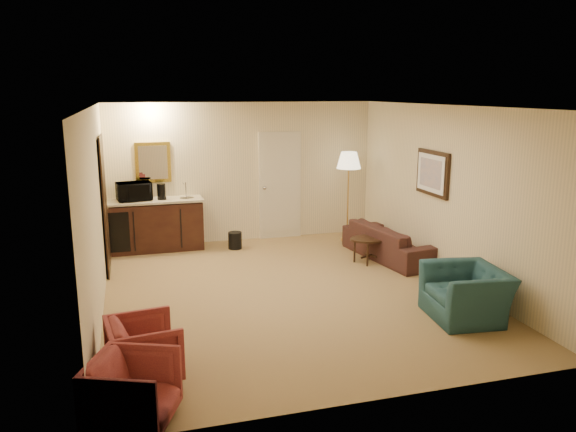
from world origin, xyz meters
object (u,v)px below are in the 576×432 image
(coffee_table, at_px, (371,250))
(microwave, at_px, (134,189))
(floor_lamp, at_px, (348,196))
(rose_chair_near, at_px, (144,346))
(coffee_maker, at_px, (161,192))
(sofa, at_px, (391,236))
(teal_armchair, at_px, (467,285))
(wetbar_cabinet, at_px, (157,225))
(waste_bin, at_px, (235,240))
(rose_chair_far, at_px, (133,389))

(coffee_table, relative_size, microwave, 1.24)
(floor_lamp, relative_size, microwave, 2.95)
(microwave, bearing_deg, rose_chair_near, -100.09)
(coffee_maker, bearing_deg, sofa, -40.03)
(teal_armchair, xyz_separation_m, coffee_table, (-0.16, 2.53, -0.23))
(sofa, distance_m, floor_lamp, 1.41)
(coffee_table, bearing_deg, rose_chair_near, -141.47)
(wetbar_cabinet, distance_m, teal_armchair, 5.53)
(wetbar_cabinet, xyz_separation_m, coffee_table, (3.39, -1.72, -0.25))
(teal_armchair, xyz_separation_m, floor_lamp, (-0.02, 3.93, 0.42))
(rose_chair_near, xyz_separation_m, waste_bin, (1.73, 4.40, -0.19))
(rose_chair_near, xyz_separation_m, coffee_maker, (0.49, 4.70, 0.71))
(wetbar_cabinet, height_order, rose_chair_near, wetbar_cabinet)
(waste_bin, bearing_deg, sofa, -27.90)
(wetbar_cabinet, bearing_deg, microwave, 176.52)
(teal_armchair, height_order, microwave, microwave)
(microwave, height_order, coffee_maker, microwave)
(teal_armchair, height_order, floor_lamp, floor_lamp)
(waste_bin, bearing_deg, rose_chair_near, -111.48)
(microwave, bearing_deg, waste_bin, -21.16)
(waste_bin, bearing_deg, coffee_table, -34.51)
(rose_chair_near, bearing_deg, rose_chair_far, 163.86)
(teal_armchair, bearing_deg, wetbar_cabinet, -134.21)
(rose_chair_far, relative_size, coffee_maker, 2.47)
(waste_bin, xyz_separation_m, coffee_maker, (-1.24, 0.30, 0.91))
(teal_armchair, xyz_separation_m, coffee_maker, (-3.44, 4.22, 0.63))
(sofa, distance_m, rose_chair_near, 5.21)
(wetbar_cabinet, distance_m, sofa, 4.13)
(rose_chair_far, distance_m, coffee_table, 5.44)
(coffee_table, bearing_deg, microwave, 155.07)
(coffee_table, xyz_separation_m, waste_bin, (-2.04, 1.40, -0.05))
(wetbar_cabinet, distance_m, rose_chair_far, 5.54)
(floor_lamp, xyz_separation_m, microwave, (-3.89, 0.34, 0.26))
(wetbar_cabinet, distance_m, coffee_table, 3.81)
(coffee_table, bearing_deg, sofa, 13.92)
(coffee_table, bearing_deg, rose_chair_far, -135.64)
(teal_armchair, distance_m, rose_chair_far, 4.25)
(rose_chair_far, relative_size, floor_lamp, 0.41)
(waste_bin, bearing_deg, coffee_maker, 166.50)
(rose_chair_near, distance_m, coffee_table, 4.82)
(rose_chair_near, bearing_deg, coffee_maker, -13.61)
(sofa, distance_m, waste_bin, 2.78)
(rose_chair_near, bearing_deg, microwave, -7.92)
(sofa, xyz_separation_m, microwave, (-4.16, 1.64, 0.73))
(coffee_table, distance_m, floor_lamp, 1.55)
(microwave, bearing_deg, coffee_table, -34.79)
(teal_armchair, bearing_deg, coffee_table, -170.39)
(sofa, height_order, coffee_table, sofa)
(sofa, relative_size, rose_chair_far, 2.83)
(rose_chair_near, distance_m, rose_chair_far, 0.81)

